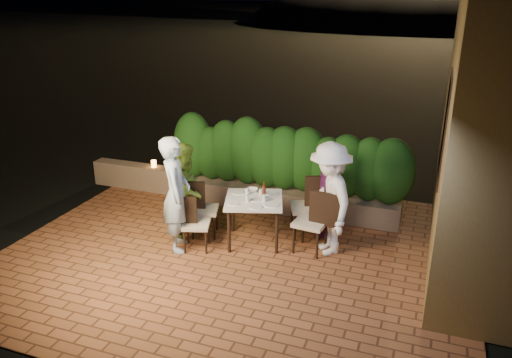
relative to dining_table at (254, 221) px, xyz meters
The scene contains 31 objects.
ground 0.99m from the dining_table, 97.57° to the right, with size 400.00×400.00×0.00m, color black.
terrace_floor 0.61m from the dining_table, 106.62° to the right, with size 7.00×6.00×0.15m, color brown.
building_wall 4.22m from the dining_table, 17.52° to the left, with size 1.60×5.00×5.00m, color olive.
window_pane 3.21m from the dining_table, 12.50° to the left, with size 0.08×1.00×1.40m, color black.
window_frame 3.20m from the dining_table, 12.54° to the left, with size 0.06×1.15×1.55m, color black.
planter 1.41m from the dining_table, 86.72° to the left, with size 4.20×0.55×0.40m, color #76614B.
hedge 1.51m from the dining_table, 86.72° to the left, with size 4.00×0.70×1.10m, color #174111, non-canonical shape.
parapet 3.24m from the dining_table, 154.41° to the left, with size 2.20×0.30×0.50m, color #76614B.
hill 59.29m from the dining_table, 88.18° to the left, with size 52.00×40.00×22.00m, color black.
dining_table is the anchor object (origin of this frame).
plate_nw 0.53m from the dining_table, 129.31° to the right, with size 0.19×0.19×0.01m, color white.
plate_sw 0.52m from the dining_table, 156.70° to the left, with size 0.20×0.20×0.01m, color white.
plate_ne 0.52m from the dining_table, 21.49° to the right, with size 0.24×0.24×0.01m, color white.
plate_se 0.52m from the dining_table, 57.22° to the left, with size 0.21×0.21×0.01m, color white.
plate_centre 0.38m from the dining_table, 29.03° to the right, with size 0.20×0.20×0.01m, color white.
plate_front 0.50m from the dining_table, 64.44° to the right, with size 0.21×0.21×0.01m, color white.
glass_nw 0.45m from the dining_table, 112.53° to the right, with size 0.06×0.06×0.10m, color silver.
glass_sw 0.48m from the dining_table, 142.11° to the left, with size 0.06×0.06×0.11m, color silver.
glass_ne 0.47m from the dining_table, 10.10° to the right, with size 0.06×0.06×0.11m, color silver.
glass_se 0.47m from the dining_table, 72.46° to the left, with size 0.06×0.06×0.11m, color silver.
beer_bottle 0.54m from the dining_table, 29.57° to the left, with size 0.05×0.05×0.28m, color #4B1A0C, non-canonical shape.
bowl 0.51m from the dining_table, 114.74° to the left, with size 0.19×0.19×0.05m, color white.
chair_left_front 0.93m from the dining_table, 145.41° to the right, with size 0.41×0.41×0.88m, color black, non-canonical shape.
chair_left_back 0.86m from the dining_table, behind, with size 0.44×0.44×0.94m, color black, non-canonical shape.
chair_right_front 0.93m from the dining_table, ahead, with size 0.47×0.47×1.02m, color black, non-canonical shape.
chair_right_back 0.89m from the dining_table, 35.93° to the left, with size 0.48×0.48×1.04m, color black, non-canonical shape.
diner_blue 1.32m from the dining_table, 150.19° to the right, with size 0.67×0.44×1.83m, color #A4C0D3.
diner_green 1.22m from the dining_table, behind, with size 0.76×0.59×1.56m, color #8EBC3A.
diner_white 1.29m from the dining_table, ahead, with size 1.14×0.65×1.76m, color white.
diner_purple 1.27m from the dining_table, 32.27° to the left, with size 0.87×0.36×1.49m, color #70256F.
parapet_lamp 3.01m from the dining_table, 152.27° to the left, with size 0.10×0.10×0.14m, color orange.
Camera 1 is at (2.64, -5.86, 3.82)m, focal length 35.00 mm.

